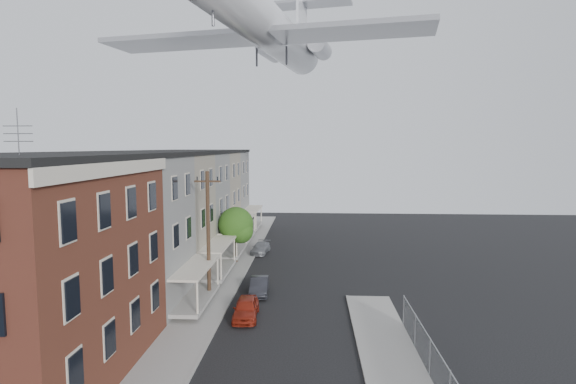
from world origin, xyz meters
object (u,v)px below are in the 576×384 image
utility_pole (208,234)px  car_far (261,248)px  street_tree (237,226)px  car_near (246,308)px  car_mid (259,286)px  airplane (270,29)px

utility_pole → car_far: 14.61m
street_tree → car_near: bearing=-78.3°
car_near → car_mid: 4.65m
car_near → car_far: bearing=90.7°
car_mid → utility_pole: bearing=-160.9°
street_tree → car_mid: size_ratio=1.43×
utility_pole → street_tree: 10.00m
utility_pole → car_mid: bearing=22.5°
airplane → utility_pole: bearing=-108.9°
street_tree → car_far: street_tree is taller
car_mid → car_far: size_ratio=0.98×
car_mid → airplane: bearing=86.2°
car_near → utility_pole: bearing=130.4°
car_mid → car_near: bearing=-97.0°
car_near → car_mid: size_ratio=1.02×
car_near → car_far: size_ratio=1.00×
car_far → car_near: bearing=-79.6°
car_far → airplane: airplane is taller
street_tree → car_mid: street_tree is taller
utility_pole → car_far: utility_pole is taller
utility_pole → car_near: size_ratio=2.43×
car_near → car_mid: (0.29, 4.64, -0.03)m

